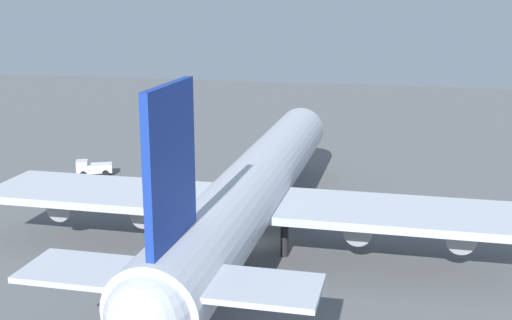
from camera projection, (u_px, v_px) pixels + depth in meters
The scene contains 4 objects.
ground_plane at pixel (256, 242), 62.06m from camera, with size 231.06×231.06×0.00m, color slate.
cargo_airplane at pixel (255, 187), 60.47m from camera, with size 57.77×48.96×17.85m.
pushback_tractor at pixel (93, 168), 84.89m from camera, with size 3.66×4.86×2.02m.
safety_cone_nose at pixel (283, 169), 87.05m from camera, with size 0.48×0.48×0.69m, color orange.
Camera 1 is at (-56.81, -13.06, 22.70)m, focal length 46.20 mm.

